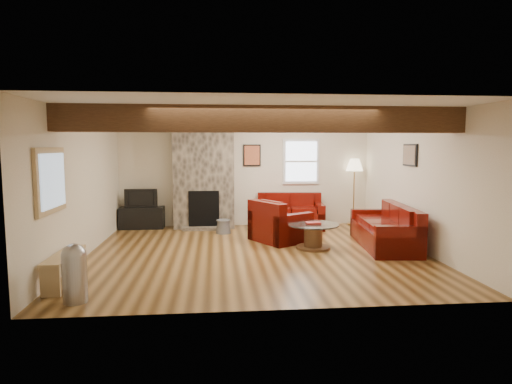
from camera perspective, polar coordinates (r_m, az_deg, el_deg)
room at (r=7.61m, az=0.05°, el=1.10°), size 8.00×8.00×8.00m
oak_beam at (r=6.35m, az=1.13°, el=9.67°), size 6.00×0.36×0.38m
chimney_breast at (r=10.07m, az=-6.97°, el=2.10°), size 1.40×0.67×2.50m
back_window at (r=10.47m, az=6.04°, el=4.08°), size 0.90×0.08×1.10m
hatch_window at (r=6.47m, az=-25.66°, el=1.39°), size 0.08×1.00×0.90m
ceiling_dome at (r=8.62m, az=5.53°, el=9.57°), size 0.40×0.40×0.18m
artwork_back at (r=10.30m, az=-0.54°, el=4.91°), size 0.42×0.06×0.52m
artwork_right at (r=8.67m, az=19.79°, el=4.66°), size 0.06×0.55×0.42m
sofa_three at (r=8.55m, az=16.72°, el=-4.37°), size 1.07×2.14×0.80m
loveseat at (r=10.04m, az=4.60°, el=-2.56°), size 1.60×1.01×0.81m
armchair_red at (r=8.69m, az=3.24°, el=-3.84°), size 1.30×1.34×0.83m
coffee_table at (r=8.14m, az=7.62°, el=-5.86°), size 0.96×0.96×0.50m
tv_cabinet at (r=10.36m, az=-14.95°, el=-3.33°), size 1.01×0.40×0.51m
television at (r=10.30m, az=-15.02°, el=-0.76°), size 0.75×0.10×0.43m
floor_lamp at (r=10.65m, az=13.00°, el=3.07°), size 0.41×0.41×1.61m
pine_bench at (r=6.61m, az=-24.17°, el=-9.37°), size 0.26×1.13×0.42m
pedal_bin at (r=5.78m, az=-23.05°, el=-9.92°), size 0.32×0.32×0.74m
coal_bucket at (r=9.50m, az=-4.38°, el=-4.58°), size 0.33×0.33×0.31m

